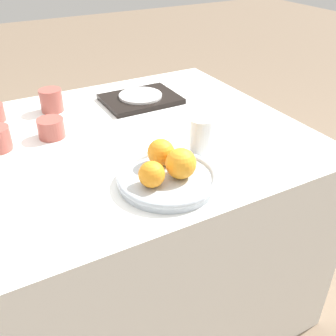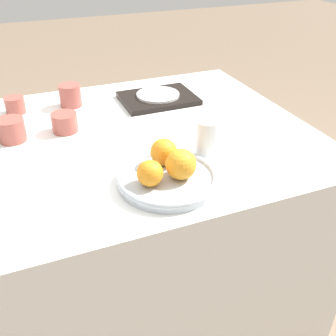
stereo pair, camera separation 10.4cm
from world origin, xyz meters
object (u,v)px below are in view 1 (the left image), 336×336
(water_glass, at_px, (201,137))
(cup_0, at_px, (51,128))
(orange_0, at_px, (152,174))
(side_plate, at_px, (140,96))
(orange_1, at_px, (181,163))
(fruit_platter, at_px, (168,179))
(cup_3, at_px, (51,100))
(orange_2, at_px, (161,152))
(serving_tray, at_px, (141,99))

(water_glass, height_order, cup_0, water_glass)
(orange_0, relative_size, side_plate, 0.41)
(orange_0, height_order, orange_1, orange_1)
(fruit_platter, xyz_separation_m, orange_0, (-0.06, -0.02, 0.04))
(orange_0, xyz_separation_m, water_glass, (0.22, 0.11, 0.00))
(cup_0, relative_size, cup_3, 1.04)
(orange_2, xyz_separation_m, cup_0, (-0.22, 0.36, -0.03))
(side_plate, distance_m, cup_3, 0.34)
(orange_2, bearing_deg, cup_0, 121.33)
(orange_1, xyz_separation_m, serving_tray, (0.15, 0.57, -0.05))
(orange_0, xyz_separation_m, orange_1, (0.09, 0.00, 0.01))
(orange_0, distance_m, orange_1, 0.09)
(fruit_platter, xyz_separation_m, cup_3, (-0.15, 0.64, 0.03))
(orange_1, xyz_separation_m, cup_3, (-0.18, 0.65, -0.02))
(serving_tray, height_order, cup_0, cup_0)
(orange_1, height_order, serving_tray, orange_1)
(fruit_platter, xyz_separation_m, orange_1, (0.03, -0.02, 0.05))
(orange_1, bearing_deg, side_plate, 75.11)
(side_plate, bearing_deg, orange_0, -112.60)
(fruit_platter, relative_size, serving_tray, 0.96)
(orange_1, distance_m, water_glass, 0.17)
(serving_tray, bearing_deg, water_glass, -92.10)
(fruit_platter, distance_m, cup_0, 0.47)
(cup_0, bearing_deg, fruit_platter, -64.49)
(fruit_platter, distance_m, side_plate, 0.59)
(orange_1, distance_m, orange_2, 0.08)
(fruit_platter, bearing_deg, cup_0, 115.51)
(orange_0, bearing_deg, orange_2, 49.62)
(orange_1, relative_size, cup_0, 0.96)
(orange_1, distance_m, serving_tray, 0.60)
(fruit_platter, height_order, orange_0, orange_0)
(side_plate, bearing_deg, water_glass, -92.10)
(cup_0, distance_m, cup_3, 0.22)
(side_plate, height_order, cup_0, cup_0)
(orange_1, bearing_deg, fruit_platter, 153.66)
(side_plate, bearing_deg, fruit_platter, -108.13)
(fruit_platter, relative_size, cup_0, 3.18)
(orange_1, relative_size, orange_2, 1.09)
(fruit_platter, bearing_deg, orange_0, -164.18)
(orange_0, relative_size, serving_tray, 0.24)
(fruit_platter, distance_m, orange_1, 0.06)
(serving_tray, bearing_deg, orange_2, -108.91)
(orange_2, distance_m, serving_tray, 0.52)
(water_glass, bearing_deg, side_plate, 87.90)
(orange_0, bearing_deg, cup_3, 97.78)
(cup_0, xyz_separation_m, cup_3, (0.06, 0.21, 0.01))
(serving_tray, height_order, side_plate, side_plate)
(orange_0, bearing_deg, orange_1, 0.59)
(orange_2, relative_size, side_plate, 0.45)
(cup_3, bearing_deg, fruit_platter, -77.12)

